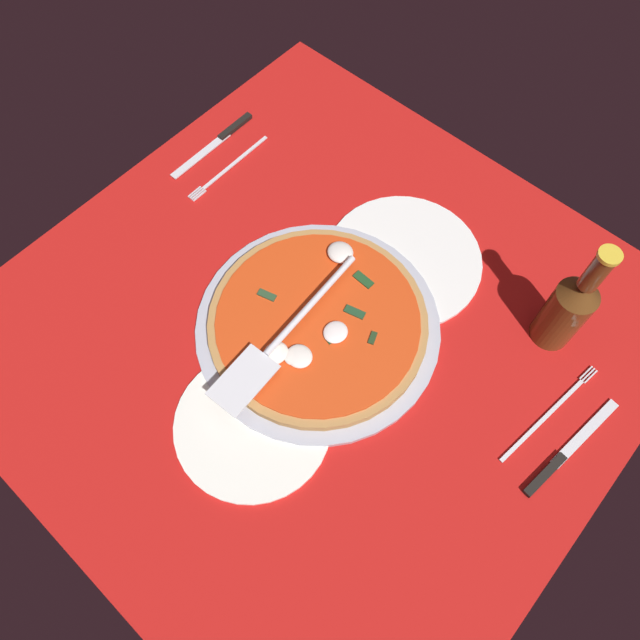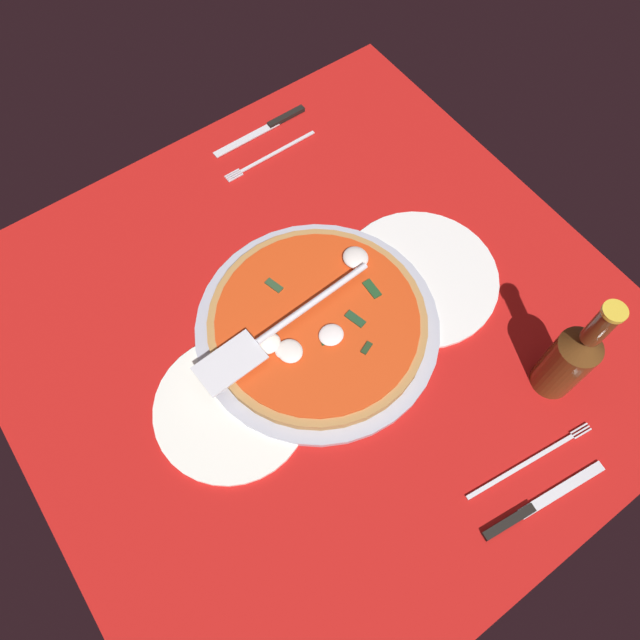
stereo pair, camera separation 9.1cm
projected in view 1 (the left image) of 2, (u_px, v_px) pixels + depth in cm
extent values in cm
cube|color=#B61613|center=(318.00, 330.00, 92.97)|extent=(91.56, 91.56, 0.80)
cylinder|color=#ABB1C2|center=(320.00, 325.00, 92.15)|extent=(37.38, 37.38, 1.40)
cylinder|color=white|center=(404.00, 260.00, 97.72)|extent=(25.32, 25.32, 1.00)
cylinder|color=white|center=(253.00, 424.00, 85.26)|extent=(22.45, 22.45, 1.00)
cylinder|color=#B17F44|center=(320.00, 321.00, 90.82)|extent=(33.27, 33.27, 1.57)
cylinder|color=red|center=(320.00, 318.00, 89.99)|extent=(30.87, 30.87, 0.30)
ellipsoid|color=white|center=(276.00, 353.00, 86.53)|extent=(3.86, 3.36, 1.27)
ellipsoid|color=white|center=(295.00, 355.00, 86.52)|extent=(3.35, 2.80, 1.00)
ellipsoid|color=silver|center=(340.00, 252.00, 94.27)|extent=(3.92, 4.19, 1.39)
ellipsoid|color=white|center=(299.00, 356.00, 86.43)|extent=(3.66, 3.92, 1.05)
ellipsoid|color=white|center=(334.00, 333.00, 88.16)|extent=(3.79, 3.51, 0.92)
cube|color=#20381C|center=(373.00, 338.00, 88.16)|extent=(2.22, 1.58, 0.30)
cube|color=#133D1F|center=(334.00, 336.00, 88.27)|extent=(2.87, 1.98, 0.30)
cube|color=#2A4729|center=(267.00, 295.00, 91.42)|extent=(1.88, 3.09, 0.30)
cube|color=#1D4225|center=(355.00, 312.00, 90.10)|extent=(2.05, 3.40, 0.30)
cube|color=#1C4421|center=(363.00, 280.00, 92.65)|extent=(1.54, 3.38, 0.30)
cube|color=silver|center=(243.00, 380.00, 83.69)|extent=(10.00, 6.21, 0.30)
cylinder|color=silver|center=(311.00, 304.00, 88.74)|extent=(20.59, 2.22, 1.00)
cube|color=white|center=(224.00, 155.00, 108.00)|extent=(20.56, 13.18, 0.60)
cube|color=silver|center=(236.00, 162.00, 106.74)|extent=(15.80, 0.72, 0.25)
cube|color=silver|center=(194.00, 192.00, 103.75)|extent=(3.00, 0.24, 0.25)
cube|color=silver|center=(196.00, 193.00, 103.62)|extent=(3.00, 0.24, 0.25)
cube|color=silver|center=(198.00, 194.00, 103.49)|extent=(3.00, 0.24, 0.25)
cube|color=silver|center=(200.00, 196.00, 103.36)|extent=(3.00, 0.24, 0.25)
cube|color=black|center=(235.00, 126.00, 110.22)|extent=(7.77, 1.26, 0.80)
cube|color=silver|center=(201.00, 155.00, 107.50)|extent=(13.60, 1.50, 0.25)
cube|color=white|center=(556.00, 434.00, 84.81)|extent=(18.22, 13.50, 0.60)
cube|color=silver|center=(543.00, 420.00, 85.31)|extent=(17.87, 2.85, 0.25)
cube|color=silver|center=(591.00, 377.00, 88.26)|extent=(3.00, 0.60, 0.25)
cube|color=silver|center=(588.00, 375.00, 88.41)|extent=(3.00, 0.60, 0.25)
cube|color=silver|center=(586.00, 373.00, 88.56)|extent=(3.00, 0.60, 0.25)
cube|color=black|center=(545.00, 475.00, 81.54)|extent=(8.00, 2.19, 0.80)
cube|color=silver|center=(585.00, 433.00, 84.43)|extent=(13.90, 3.13, 0.25)
cylinder|color=#583214|center=(562.00, 316.00, 86.74)|extent=(6.03, 6.03, 12.26)
cone|color=#583214|center=(582.00, 290.00, 80.03)|extent=(6.03, 6.03, 2.79)
cylinder|color=#583214|center=(597.00, 271.00, 75.75)|extent=(2.63, 2.63, 6.82)
cylinder|color=gold|center=(610.00, 255.00, 72.44)|extent=(3.02, 3.02, 0.60)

